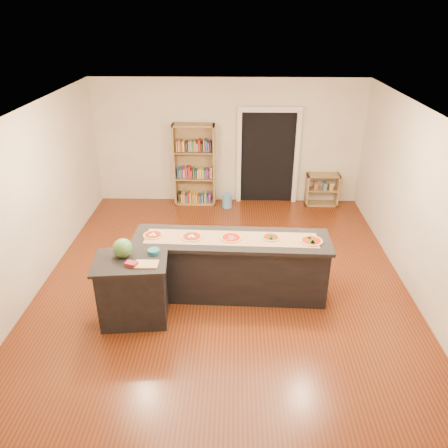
{
  "coord_description": "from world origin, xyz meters",
  "views": [
    {
      "loc": [
        0.17,
        -6.06,
        4.14
      ],
      "look_at": [
        0.0,
        0.2,
        1.0
      ],
      "focal_mm": 35.0,
      "sensor_mm": 36.0,
      "label": 1
    }
  ],
  "objects_px": {
    "side_counter": "(133,290)",
    "low_shelf": "(322,189)",
    "bookshelf": "(194,165)",
    "watermelon": "(123,248)",
    "waste_bin": "(227,200)",
    "kitchen_island": "(231,266)"
  },
  "relations": [
    {
      "from": "side_counter",
      "to": "low_shelf",
      "type": "bearing_deg",
      "value": 45.09
    },
    {
      "from": "side_counter",
      "to": "low_shelf",
      "type": "height_order",
      "value": "side_counter"
    },
    {
      "from": "side_counter",
      "to": "watermelon",
      "type": "xyz_separation_m",
      "value": [
        -0.11,
        0.1,
        0.63
      ]
    },
    {
      "from": "watermelon",
      "to": "waste_bin",
      "type": "bearing_deg",
      "value": 70.79
    },
    {
      "from": "side_counter",
      "to": "bookshelf",
      "type": "height_order",
      "value": "bookshelf"
    },
    {
      "from": "side_counter",
      "to": "waste_bin",
      "type": "distance_m",
      "value": 4.23
    },
    {
      "from": "kitchen_island",
      "to": "waste_bin",
      "type": "relative_size",
      "value": 9.25
    },
    {
      "from": "waste_bin",
      "to": "bookshelf",
      "type": "bearing_deg",
      "value": 164.0
    },
    {
      "from": "low_shelf",
      "to": "waste_bin",
      "type": "distance_m",
      "value": 2.19
    },
    {
      "from": "kitchen_island",
      "to": "low_shelf",
      "type": "height_order",
      "value": "kitchen_island"
    },
    {
      "from": "waste_bin",
      "to": "side_counter",
      "type": "bearing_deg",
      "value": -107.37
    },
    {
      "from": "bookshelf",
      "to": "watermelon",
      "type": "bearing_deg",
      "value": -98.59
    },
    {
      "from": "side_counter",
      "to": "watermelon",
      "type": "relative_size",
      "value": 3.72
    },
    {
      "from": "kitchen_island",
      "to": "bookshelf",
      "type": "distance_m",
      "value": 3.67
    },
    {
      "from": "low_shelf",
      "to": "waste_bin",
      "type": "bearing_deg",
      "value": -174.23
    },
    {
      "from": "waste_bin",
      "to": "watermelon",
      "type": "relative_size",
      "value": 1.19
    },
    {
      "from": "bookshelf",
      "to": "watermelon",
      "type": "distance_m",
      "value": 4.19
    },
    {
      "from": "bookshelf",
      "to": "waste_bin",
      "type": "height_order",
      "value": "bookshelf"
    },
    {
      "from": "kitchen_island",
      "to": "low_shelf",
      "type": "xyz_separation_m",
      "value": [
        2.04,
        3.55,
        -0.13
      ]
    },
    {
      "from": "low_shelf",
      "to": "waste_bin",
      "type": "height_order",
      "value": "low_shelf"
    },
    {
      "from": "kitchen_island",
      "to": "waste_bin",
      "type": "height_order",
      "value": "kitchen_island"
    },
    {
      "from": "side_counter",
      "to": "waste_bin",
      "type": "relative_size",
      "value": 3.12
    }
  ]
}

